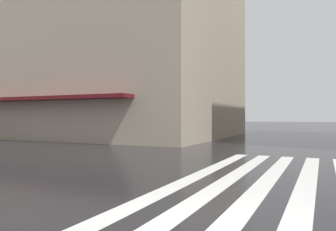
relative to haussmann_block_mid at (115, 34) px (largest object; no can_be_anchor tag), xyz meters
The scene contains 2 objects.
zebra_crossing 25.97m from the haussmann_block_mid, 134.63° to the right, with size 13.00×6.50×0.01m.
haussmann_block_mid is the anchor object (origin of this frame).
Camera 1 is at (-4.85, -1.53, 1.77)m, focal length 35.52 mm.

